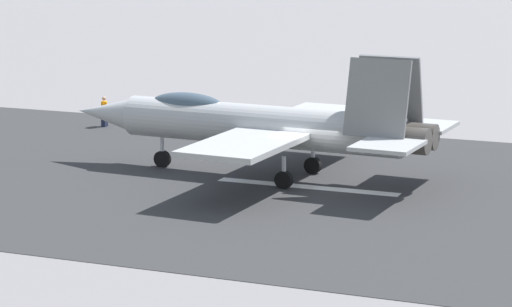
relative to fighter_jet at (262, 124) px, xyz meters
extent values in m
plane|color=slate|center=(-2.62, 1.09, -2.38)|extent=(400.00, 400.00, 0.00)
cube|color=#303132|center=(-2.62, 1.09, -2.37)|extent=(240.00, 26.00, 0.02)
cube|color=white|center=(-2.51, 1.09, -2.35)|extent=(8.00, 0.70, 0.00)
cylinder|color=#A8AAAB|center=(0.04, 0.00, -0.08)|extent=(12.96, 2.54, 1.80)
cone|color=#A8AAAB|center=(7.94, -0.46, -0.08)|extent=(3.05, 1.70, 1.53)
ellipsoid|color=#3F5160|center=(3.66, -0.21, 0.60)|extent=(3.66, 1.31, 1.10)
cylinder|color=#47423D|center=(-6.52, 0.93, -0.08)|extent=(2.26, 1.23, 1.10)
cylinder|color=#47423D|center=(-6.59, -0.17, -0.08)|extent=(2.26, 1.23, 1.10)
cube|color=#A8AAAB|center=(-0.74, 3.87, -0.18)|extent=(3.73, 6.02, 0.24)
cube|color=#A8AAAB|center=(-1.18, -3.75, -0.18)|extent=(3.73, 6.02, 0.24)
cube|color=#A8AAAB|center=(-6.42, 2.78, 0.02)|extent=(2.56, 2.93, 0.16)
cube|color=#A8AAAB|center=(-6.69, -2.02, 0.02)|extent=(2.56, 2.93, 0.16)
cube|color=slate|center=(-5.51, 1.22, 1.62)|extent=(2.65, 1.10, 3.14)
cube|color=slate|center=(-5.62, -0.58, 1.62)|extent=(2.65, 1.10, 3.14)
cylinder|color=silver|center=(4.98, -0.29, -1.68)|extent=(0.18, 0.18, 1.40)
cylinder|color=black|center=(4.98, -0.29, -2.00)|extent=(0.78, 0.34, 0.76)
cylinder|color=silver|center=(-1.67, 1.70, -1.68)|extent=(0.18, 0.18, 1.40)
cylinder|color=black|center=(-1.67, 1.70, -2.00)|extent=(0.78, 0.34, 0.76)
cylinder|color=silver|center=(-1.85, -1.50, -1.68)|extent=(0.18, 0.18, 1.40)
cylinder|color=black|center=(-1.85, -1.50, -2.00)|extent=(0.78, 0.34, 0.76)
cube|color=#1E2338|center=(12.51, -8.44, -1.93)|extent=(0.24, 0.36, 0.89)
cube|color=orange|center=(12.51, -8.44, -1.28)|extent=(0.43, 0.51, 0.60)
sphere|color=tan|center=(12.51, -8.44, -0.81)|extent=(0.22, 0.22, 0.22)
cylinder|color=orange|center=(12.39, -8.17, -1.31)|extent=(0.10, 0.10, 0.57)
cylinder|color=orange|center=(12.62, -8.72, -1.31)|extent=(0.10, 0.10, 0.57)
cone|color=orange|center=(3.93, -12.22, -2.10)|extent=(0.44, 0.44, 0.55)
camera|label=1|loc=(-18.23, 46.28, 8.83)|focal=81.66mm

